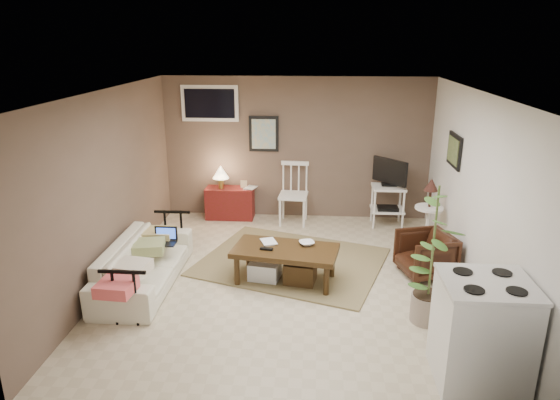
# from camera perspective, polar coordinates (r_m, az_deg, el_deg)

# --- Properties ---
(floor) EXTENTS (5.00, 5.00, 0.00)m
(floor) POSITION_cam_1_polar(r_m,az_deg,el_deg) (6.54, 0.86, -9.16)
(floor) COLOR #C1B293
(floor) RESTS_ON ground
(art_back) EXTENTS (0.50, 0.03, 0.60)m
(art_back) POSITION_cam_1_polar(r_m,az_deg,el_deg) (8.47, -1.86, 7.56)
(art_back) COLOR black
(art_right) EXTENTS (0.03, 0.60, 0.45)m
(art_right) POSITION_cam_1_polar(r_m,az_deg,el_deg) (7.27, 19.31, 5.36)
(art_right) COLOR black
(window) EXTENTS (0.96, 0.03, 0.60)m
(window) POSITION_cam_1_polar(r_m,az_deg,el_deg) (8.53, -8.03, 10.88)
(window) COLOR white
(rug) EXTENTS (2.88, 2.57, 0.02)m
(rug) POSITION_cam_1_polar(r_m,az_deg,el_deg) (7.02, 1.33, -7.05)
(rug) COLOR olive
(rug) RESTS_ON floor
(coffee_table) EXTENTS (1.40, 0.88, 0.49)m
(coffee_table) POSITION_cam_1_polar(r_m,az_deg,el_deg) (6.39, 0.53, -7.10)
(coffee_table) COLOR #39240F
(coffee_table) RESTS_ON floor
(sofa) EXTENTS (0.57, 1.95, 0.76)m
(sofa) POSITION_cam_1_polar(r_m,az_deg,el_deg) (6.52, -15.34, -6.21)
(sofa) COLOR beige
(sofa) RESTS_ON floor
(sofa_pillows) EXTENTS (0.37, 1.86, 0.13)m
(sofa_pillows) POSITION_cam_1_polar(r_m,az_deg,el_deg) (6.28, -15.66, -6.34)
(sofa_pillows) COLOR beige
(sofa_pillows) RESTS_ON sofa
(sofa_end_rails) EXTENTS (0.52, 1.95, 0.66)m
(sofa_end_rails) POSITION_cam_1_polar(r_m,az_deg,el_deg) (6.51, -14.36, -6.70)
(sofa_end_rails) COLOR black
(sofa_end_rails) RESTS_ON floor
(laptop) EXTENTS (0.30, 0.22, 0.20)m
(laptop) POSITION_cam_1_polar(r_m,az_deg,el_deg) (6.71, -12.98, -4.27)
(laptop) COLOR black
(laptop) RESTS_ON sofa
(red_console) EXTENTS (0.82, 0.36, 0.94)m
(red_console) POSITION_cam_1_polar(r_m,az_deg,el_deg) (8.64, -5.83, -0.00)
(red_console) COLOR maroon
(red_console) RESTS_ON floor
(spindle_chair) EXTENTS (0.49, 0.49, 1.02)m
(spindle_chair) POSITION_cam_1_polar(r_m,az_deg,el_deg) (8.34, 1.55, 0.53)
(spindle_chair) COLOR white
(spindle_chair) RESTS_ON floor
(tv_stand) EXTENTS (0.53, 0.53, 1.13)m
(tv_stand) POSITION_cam_1_polar(r_m,az_deg,el_deg) (8.37, 12.29, 1.03)
(tv_stand) COLOR white
(tv_stand) RESTS_ON floor
(side_table) EXTENTS (0.40, 0.40, 1.08)m
(side_table) POSITION_cam_1_polar(r_m,az_deg,el_deg) (7.55, 16.69, -0.63)
(side_table) COLOR white
(side_table) RESTS_ON floor
(armchair) EXTENTS (0.74, 0.77, 0.64)m
(armchair) POSITION_cam_1_polar(r_m,az_deg,el_deg) (6.82, 16.31, -5.76)
(armchair) COLOR black
(armchair) RESTS_ON floor
(potted_plant) EXTENTS (0.40, 0.40, 1.59)m
(potted_plant) POSITION_cam_1_polar(r_m,az_deg,el_deg) (5.54, 17.06, -5.54)
(potted_plant) COLOR gray
(potted_plant) RESTS_ON floor
(stove) EXTENTS (0.77, 0.72, 1.01)m
(stove) POSITION_cam_1_polar(r_m,az_deg,el_deg) (4.92, 22.03, -13.78)
(stove) COLOR silver
(stove) RESTS_ON floor
(bowl) EXTENTS (0.20, 0.11, 0.19)m
(bowl) POSITION_cam_1_polar(r_m,az_deg,el_deg) (6.38, 3.09, -4.35)
(bowl) COLOR #39240F
(bowl) RESTS_ON coffee_table
(book_table) EXTENTS (0.18, 0.08, 0.25)m
(book_table) POSITION_cam_1_polar(r_m,az_deg,el_deg) (6.41, -2.09, -3.94)
(book_table) COLOR #39240F
(book_table) RESTS_ON coffee_table
(book_console) EXTENTS (0.18, 0.07, 0.24)m
(book_console) POSITION_cam_1_polar(r_m,az_deg,el_deg) (8.52, -3.95, 2.16)
(book_console) COLOR #39240F
(book_console) RESTS_ON red_console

